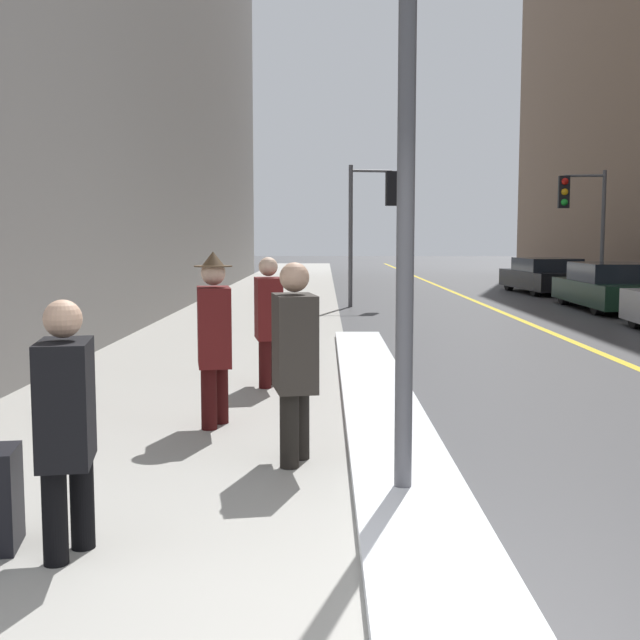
% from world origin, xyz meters
% --- Properties ---
extents(sidewalk_slab, '(4.00, 80.00, 0.01)m').
position_xyz_m(sidewalk_slab, '(-2.00, 15.00, 0.01)').
color(sidewalk_slab, '#9E9B93').
rests_on(sidewalk_slab, ground).
extents(road_centre_stripe, '(0.16, 80.00, 0.00)m').
position_xyz_m(road_centre_stripe, '(4.00, 15.00, 0.00)').
color(road_centre_stripe, gold).
rests_on(road_centre_stripe, ground).
extents(snow_bank_curb, '(0.79, 11.94, 0.11)m').
position_xyz_m(snow_bank_curb, '(0.24, 5.18, 0.05)').
color(snow_bank_curb, white).
rests_on(snow_bank_curb, ground).
extents(building_facade_left, '(6.00, 36.00, 16.35)m').
position_xyz_m(building_facade_left, '(-7.00, 20.00, 8.17)').
color(building_facade_left, slate).
rests_on(building_facade_left, ground).
extents(lamp_post, '(0.28, 0.28, 5.49)m').
position_xyz_m(lamp_post, '(0.18, 2.00, 3.24)').
color(lamp_post, '#515156').
rests_on(lamp_post, ground).
extents(traffic_light_near, '(1.31, 0.44, 3.71)m').
position_xyz_m(traffic_light_near, '(0.99, 17.94, 2.68)').
color(traffic_light_near, '#515156').
rests_on(traffic_light_near, ground).
extents(traffic_light_far, '(1.31, 0.33, 3.71)m').
position_xyz_m(traffic_light_far, '(6.80, 19.43, 2.68)').
color(traffic_light_far, '#515156').
rests_on(traffic_light_far, ground).
extents(pedestrian_nearside, '(0.36, 0.52, 1.47)m').
position_xyz_m(pedestrian_nearside, '(-1.80, 1.00, 0.81)').
color(pedestrian_nearside, black).
rests_on(pedestrian_nearside, ground).
extents(pedestrian_trailing, '(0.39, 0.76, 1.62)m').
position_xyz_m(pedestrian_trailing, '(-0.60, 2.90, 0.89)').
color(pedestrian_trailing, black).
rests_on(pedestrian_trailing, ground).
extents(pedestrian_in_fedora, '(0.39, 0.56, 1.68)m').
position_xyz_m(pedestrian_in_fedora, '(-1.40, 4.15, 0.92)').
color(pedestrian_in_fedora, '#340C0C').
rests_on(pedestrian_in_fedora, ground).
extents(pedestrian_with_shoulder_bag, '(0.39, 0.74, 1.58)m').
position_xyz_m(pedestrian_with_shoulder_bag, '(-1.04, 6.25, 0.87)').
color(pedestrian_with_shoulder_bag, '#340C0C').
rests_on(pedestrian_with_shoulder_bag, ground).
extents(parked_car_dark_green, '(1.94, 4.90, 1.19)m').
position_xyz_m(parked_car_dark_green, '(6.91, 16.94, 0.58)').
color(parked_car_dark_green, black).
rests_on(parked_car_dark_green, ground).
extents(parked_car_black, '(2.07, 4.64, 1.16)m').
position_xyz_m(parked_car_black, '(6.95, 23.19, 0.57)').
color(parked_car_black, black).
rests_on(parked_car_black, ground).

